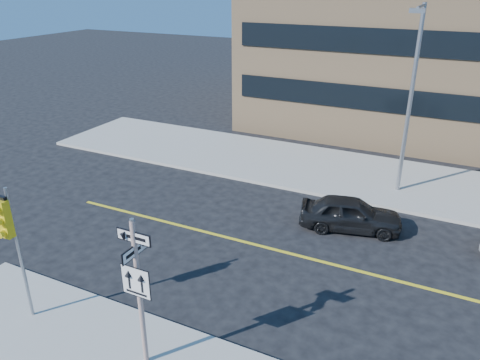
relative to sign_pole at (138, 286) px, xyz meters
The scene contains 5 objects.
ground 3.50m from the sign_pole, 90.00° to the left, with size 120.00×120.00×0.00m, color black.
sign_pole is the anchor object (origin of this frame).
traffic_signal 4.05m from the sign_pole, behind, with size 0.32×0.45×4.00m.
parked_car_a 9.83m from the sign_pole, 72.73° to the left, with size 3.87×1.56×1.32m, color black.
streetlight_a 14.05m from the sign_pole, 73.23° to the left, with size 0.55×2.25×8.00m.
Camera 1 is at (6.09, -9.54, 9.06)m, focal length 35.00 mm.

